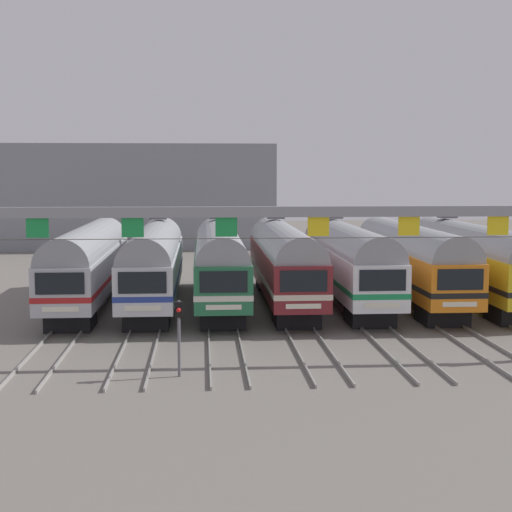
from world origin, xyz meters
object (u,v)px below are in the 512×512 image
at_px(commuter_train_green, 219,260).
at_px(catenary_gantry, 318,232).
at_px(commuter_train_stainless, 88,261).
at_px(commuter_train_white, 347,259).
at_px(commuter_train_maroon, 284,260).
at_px(commuter_train_silver, 154,261).
at_px(commuter_train_yellow, 472,258).
at_px(commuter_train_orange, 410,259).
at_px(yard_signal_mast, 179,324).

xyz_separation_m(commuter_train_green, catenary_gantry, (3.84, -13.50, 2.72)).
xyz_separation_m(commuter_train_stainless, commuter_train_white, (15.34, 0.00, 0.00)).
bearing_deg(commuter_train_maroon, commuter_train_silver, 180.00).
bearing_deg(commuter_train_stainless, commuter_train_yellow, 0.01).
distance_m(commuter_train_stainless, commuter_train_orange, 19.18).
bearing_deg(catenary_gantry, yard_signal_mast, -157.00).
bearing_deg(commuter_train_orange, commuter_train_maroon, 179.97).
xyz_separation_m(commuter_train_yellow, yard_signal_mast, (-17.26, -15.94, -0.60)).
xyz_separation_m(commuter_train_stainless, commuter_train_yellow, (23.02, 0.00, 0.00)).
relative_size(commuter_train_maroon, commuter_train_orange, 1.00).
bearing_deg(commuter_train_white, commuter_train_stainless, -179.98).
height_order(commuter_train_silver, commuter_train_green, same).
height_order(commuter_train_white, commuter_train_orange, commuter_train_white).
height_order(commuter_train_yellow, catenary_gantry, catenary_gantry).
bearing_deg(catenary_gantry, commuter_train_stainless, 130.46).
xyz_separation_m(commuter_train_green, commuter_train_white, (7.67, 0.00, 0.00)).
bearing_deg(commuter_train_silver, commuter_train_maroon, 0.00).
xyz_separation_m(commuter_train_silver, commuter_train_maroon, (7.67, 0.00, 0.00)).
height_order(commuter_train_silver, commuter_train_maroon, same).
bearing_deg(commuter_train_stainless, yard_signal_mast, -70.15).
bearing_deg(commuter_train_maroon, commuter_train_orange, -0.03).
xyz_separation_m(commuter_train_orange, commuter_train_yellow, (3.84, 0.00, 0.00)).
xyz_separation_m(commuter_train_silver, commuter_train_yellow, (19.18, 0.00, 0.00)).
bearing_deg(yard_signal_mast, commuter_train_stainless, 109.85).
relative_size(commuter_train_stainless, commuter_train_maroon, 1.00).
bearing_deg(commuter_train_maroon, catenary_gantry, -90.00).
bearing_deg(commuter_train_stainless, commuter_train_orange, 0.00).
bearing_deg(commuter_train_yellow, commuter_train_silver, 180.00).
bearing_deg(yard_signal_mast, commuter_train_white, 58.97).
distance_m(commuter_train_silver, commuter_train_orange, 15.34).
distance_m(commuter_train_white, yard_signal_mast, 18.61).
distance_m(commuter_train_white, catenary_gantry, 14.29).
xyz_separation_m(commuter_train_green, yard_signal_mast, (-1.92, -15.94, -0.60)).
distance_m(commuter_train_maroon, commuter_train_yellow, 11.51).
relative_size(commuter_train_white, commuter_train_yellow, 1.00).
relative_size(commuter_train_orange, commuter_train_yellow, 1.00).
xyz_separation_m(commuter_train_orange, catenary_gantry, (-7.67, -13.49, 2.72)).
distance_m(commuter_train_stainless, commuter_train_green, 7.67).
bearing_deg(commuter_train_green, yard_signal_mast, -96.86).
bearing_deg(commuter_train_yellow, commuter_train_stainless, -179.99).
bearing_deg(catenary_gantry, commuter_train_orange, 60.38).
distance_m(commuter_train_maroon, commuter_train_white, 3.84).
bearing_deg(commuter_train_white, commuter_train_silver, 180.00).
relative_size(commuter_train_maroon, commuter_train_yellow, 1.00).
xyz_separation_m(commuter_train_stainless, commuter_train_maroon, (11.51, 0.00, 0.00)).
bearing_deg(commuter_train_green, catenary_gantry, -74.14).
distance_m(commuter_train_stainless, yard_signal_mast, 16.96).
distance_m(commuter_train_maroon, catenary_gantry, 13.77).
distance_m(commuter_train_silver, commuter_train_green, 3.84).
relative_size(commuter_train_stainless, commuter_train_white, 1.00).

